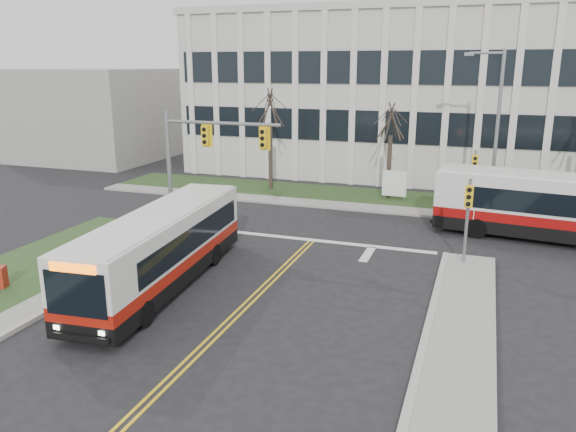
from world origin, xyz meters
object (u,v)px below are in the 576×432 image
Objects in this scene: directory_sign at (394,184)px; bus_cross at (565,210)px; newspaper_box_blue at (73,258)px; bus_main at (161,250)px; streetlight at (494,124)px.

bus_cross is at bearing -31.25° from directory_sign.
directory_sign is 19.79m from newspaper_box_blue.
bus_main is 4.73m from newspaper_box_blue.
bus_cross is 12.66× the size of newspaper_box_blue.
bus_main reaches higher than directory_sign.
streetlight reaches higher than bus_main.
bus_main is at bearing 20.12° from newspaper_box_blue.
newspaper_box_blue is (-16.49, -15.16, -4.72)m from streetlight.
directory_sign reaches higher than newspaper_box_blue.
directory_sign is at bearing 81.18° from newspaper_box_blue.
streetlight is 19.91m from bus_main.
streetlight is 6.96m from directory_sign.
newspaper_box_blue is at bearing 170.37° from bus_main.
bus_main is at bearing -110.63° from directory_sign.
directory_sign is 10.60m from bus_cross.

